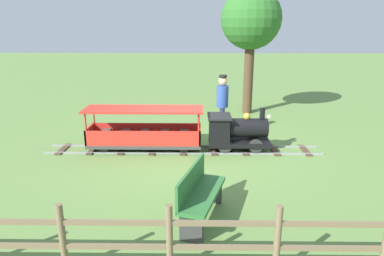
% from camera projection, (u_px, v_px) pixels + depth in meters
% --- Properties ---
extents(ground_plane, '(60.00, 60.00, 0.00)m').
position_uv_depth(ground_plane, '(188.00, 150.00, 8.09)').
color(ground_plane, '#608442').
extents(track, '(0.73, 6.40, 0.04)m').
position_uv_depth(track, '(183.00, 150.00, 8.09)').
color(track, gray).
rests_on(track, ground_plane).
extents(locomotive, '(0.69, 1.45, 0.99)m').
position_uv_depth(locomotive, '(236.00, 131.00, 7.94)').
color(locomotive, black).
rests_on(locomotive, ground_plane).
extents(passenger_car, '(0.79, 2.70, 0.97)m').
position_uv_depth(passenger_car, '(145.00, 133.00, 7.98)').
color(passenger_car, '#3F3F3F').
rests_on(passenger_car, ground_plane).
extents(conductor_person, '(0.30, 0.30, 1.62)m').
position_uv_depth(conductor_person, '(222.00, 101.00, 8.85)').
color(conductor_person, '#282D47').
rests_on(conductor_person, ground_plane).
extents(park_bench, '(1.36, 0.75, 0.82)m').
position_uv_depth(park_bench, '(200.00, 194.00, 5.10)').
color(park_bench, '#2D6B33').
rests_on(park_bench, ground_plane).
extents(oak_tree_near, '(1.90, 1.90, 3.97)m').
position_uv_depth(oak_tree_near, '(251.00, 21.00, 10.75)').
color(oak_tree_near, '#4C3823').
rests_on(oak_tree_near, ground_plane).
extents(fence_section, '(0.08, 7.48, 0.90)m').
position_uv_depth(fence_section, '(170.00, 238.00, 3.94)').
color(fence_section, '#756047').
rests_on(fence_section, ground_plane).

